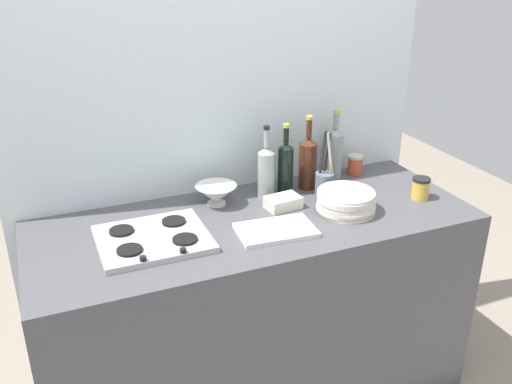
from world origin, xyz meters
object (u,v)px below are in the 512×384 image
Objects in this scene: utensil_crock at (325,180)px; wine_bottle_leftmost at (308,162)px; condiment_jar_rear at (355,165)px; stovetop_hob at (153,239)px; wine_bottle_mid_right at (334,151)px; condiment_jar_front at (421,188)px; wine_bottle_mid_left at (266,171)px; cutting_board at (276,230)px; plate_stack at (346,202)px; wine_bottle_rightmost at (285,167)px; butter_dish at (283,202)px; mixing_bowl at (216,194)px.

wine_bottle_leftmost is at bearing 109.52° from utensil_crock.
condiment_jar_rear is at bearing 31.55° from utensil_crock.
utensil_crock is (0.80, 0.13, 0.06)m from stovetop_hob.
wine_bottle_mid_right is at bearing 21.66° from wine_bottle_leftmost.
wine_bottle_leftmost is at bearing 143.71° from condiment_jar_front.
cutting_board is (-0.10, -0.31, -0.11)m from wine_bottle_mid_left.
utensil_crock reaches higher than stovetop_hob.
plate_stack is 0.75× the size of wine_bottle_mid_right.
plate_stack is at bearing -112.12° from wine_bottle_mid_right.
cutting_board is at bearing -13.43° from stovetop_hob.
wine_bottle_rightmost reaches higher than butter_dish.
utensil_crock is at bearing -25.72° from wine_bottle_rightmost.
stovetop_hob is 2.31× the size of mixing_bowl.
cutting_board is (-0.34, -0.06, -0.04)m from plate_stack.
plate_stack is at bearing -83.36° from wine_bottle_leftmost.
wine_bottle_mid_right is at bearing 40.05° from cutting_board.
wine_bottle_mid_left is at bearing -3.38° from mixing_bowl.
plate_stack is 0.19m from utensil_crock.
wine_bottle_leftmost is 2.38× the size of butter_dish.
wine_bottle_mid_right is 3.47× the size of condiment_jar_rear.
condiment_jar_front reaches higher than condiment_jar_rear.
wine_bottle_leftmost is at bearing 1.41° from mixing_bowl.
wine_bottle_mid_right is (0.94, 0.30, 0.11)m from stovetop_hob.
wine_bottle_mid_left reaches higher than wine_bottle_rightmost.
stovetop_hob is 1.25× the size of wine_bottle_mid_left.
cutting_board is at bearing -122.33° from butter_dish.
wine_bottle_leftmost is 0.19m from wine_bottle_mid_right.
stovetop_hob is at bearing -172.17° from butter_dish.
condiment_jar_front is 1.01× the size of condiment_jar_rear.
stovetop_hob is 2.86× the size of butter_dish.
mixing_bowl is at bearing 177.80° from wine_bottle_rightmost.
wine_bottle_mid_right is 1.86× the size of mixing_bowl.
condiment_jar_rear is (0.48, 0.21, 0.02)m from butter_dish.
wine_bottle_mid_right is 0.44m from condiment_jar_front.
condiment_jar_rear is (0.29, 0.06, -0.08)m from wine_bottle_leftmost.
cutting_board is (-0.71, -0.04, -0.04)m from condiment_jar_front.
plate_stack is 2.57× the size of condiment_jar_front.
wine_bottle_mid_right reaches higher than condiment_jar_front.
wine_bottle_mid_left is 1.01× the size of wine_bottle_rightmost.
condiment_jar_front reaches higher than plate_stack.
wine_bottle_mid_left is 0.09m from wine_bottle_rightmost.
mixing_bowl is at bearing -174.63° from condiment_jar_rear.
condiment_jar_rear is (1.05, 0.29, 0.03)m from stovetop_hob.
wine_bottle_mid_right is 0.63m from mixing_bowl.
plate_stack reaches higher than cutting_board.
utensil_crock is (0.16, -0.08, -0.05)m from wine_bottle_rightmost.
cutting_board is (0.13, -0.33, -0.04)m from mixing_bowl.
wine_bottle_leftmost is at bearing 96.64° from plate_stack.
mixing_bowl is 0.48m from utensil_crock.
wine_bottle_mid_left is at bearing 20.51° from stovetop_hob.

